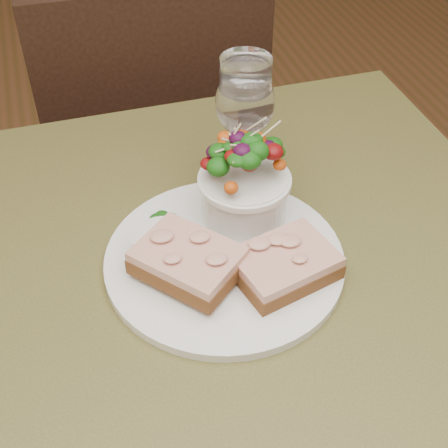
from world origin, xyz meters
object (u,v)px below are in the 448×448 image
object	(u,v)px
dinner_plate	(224,260)
ramekin	(163,246)
sandwich_back	(188,261)
wine_glass	(245,106)
sandwich_front	(284,264)
salad_bowl	(245,178)
chair_far	(156,206)
cafe_table	(230,334)

from	to	relation	value
dinner_plate	ramekin	size ratio (longest dim) A/B	4.35
sandwich_back	wine_glass	size ratio (longest dim) A/B	0.82
sandwich_front	ramekin	bearing A→B (deg)	138.96
sandwich_front	wine_glass	size ratio (longest dim) A/B	0.74
ramekin	salad_bowl	bearing A→B (deg)	22.18
sandwich_back	wine_glass	bearing A→B (deg)	102.61
sandwich_front	chair_far	bearing A→B (deg)	78.92
sandwich_front	salad_bowl	xyz separation A→B (m)	(-0.01, 0.11, 0.04)
chair_far	sandwich_back	distance (m)	0.83
wine_glass	salad_bowl	bearing A→B (deg)	-107.61
sandwich_front	ramekin	world-z (taller)	ramekin
sandwich_back	salad_bowl	distance (m)	0.13
cafe_table	dinner_plate	size ratio (longest dim) A/B	2.78
cafe_table	chair_far	distance (m)	0.77
chair_far	salad_bowl	size ratio (longest dim) A/B	7.09
chair_far	salad_bowl	world-z (taller)	chair_far
dinner_plate	salad_bowl	distance (m)	0.10
sandwich_front	wine_glass	xyz separation A→B (m)	(0.01, 0.19, 0.10)
ramekin	wine_glass	xyz separation A→B (m)	(0.14, 0.12, 0.09)
ramekin	salad_bowl	distance (m)	0.13
ramekin	chair_far	bearing A→B (deg)	81.92
dinner_plate	ramekin	world-z (taller)	ramekin
sandwich_back	sandwich_front	bearing A→B (deg)	33.66
sandwich_back	wine_glass	distance (m)	0.21
ramekin	sandwich_front	bearing A→B (deg)	-26.87
ramekin	wine_glass	world-z (taller)	wine_glass
dinner_plate	ramekin	distance (m)	0.08
sandwich_front	salad_bowl	size ratio (longest dim) A/B	1.03
sandwich_front	sandwich_back	size ratio (longest dim) A/B	0.91
salad_bowl	wine_glass	world-z (taller)	wine_glass
cafe_table	chair_far	bearing A→B (deg)	88.18
cafe_table	wine_glass	size ratio (longest dim) A/B	4.57
salad_bowl	sandwich_front	bearing A→B (deg)	-83.56
chair_far	dinner_plate	bearing A→B (deg)	89.71
sandwich_back	ramekin	world-z (taller)	sandwich_back
sandwich_front	wine_glass	bearing A→B (deg)	72.33
chair_far	salad_bowl	xyz separation A→B (m)	(0.03, -0.59, 0.53)
sandwich_back	ramekin	xyz separation A→B (m)	(-0.02, 0.03, -0.00)
dinner_plate	wine_glass	xyz separation A→B (m)	(0.07, 0.14, 0.12)
sandwich_front	cafe_table	bearing A→B (deg)	150.22
chair_far	sandwich_front	bearing A→B (deg)	94.56
chair_far	ramekin	bearing A→B (deg)	83.39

